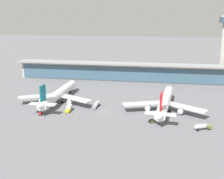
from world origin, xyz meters
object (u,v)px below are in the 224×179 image
airliner_centre_stand (165,102)px  service_truck_on_taxiway_grey (96,104)px  service_truck_near_nose_red (41,113)px  safety_cone_bravo (65,114)px  service_truck_under_wing_olive (202,127)px  service_truck_by_tail_olive (152,121)px  service_truck_mid_apron_yellow (69,108)px  airliner_left_stand (58,94)px  safety_cone_alpha (79,117)px

airliner_centre_stand → service_truck_on_taxiway_grey: 40.38m
service_truck_near_nose_red → safety_cone_bravo: size_ratio=4.48×
service_truck_under_wing_olive → safety_cone_bravo: (-71.71, 8.22, -1.39)m
service_truck_by_tail_olive → service_truck_mid_apron_yellow: bearing=168.5°
service_truck_under_wing_olive → service_truck_mid_apron_yellow: size_ratio=1.18×
airliner_centre_stand → service_truck_on_taxiway_grey: airliner_centre_stand is taller
safety_cone_bravo → service_truck_mid_apron_yellow: bearing=88.7°
service_truck_by_tail_olive → service_truck_on_taxiway_grey: (-33.65, 19.17, 0.83)m
airliner_left_stand → service_truck_under_wing_olive: airliner_left_stand is taller
service_truck_on_taxiway_grey → safety_cone_alpha: size_ratio=12.52×
safety_cone_alpha → airliner_centre_stand: bearing=23.5°
service_truck_under_wing_olive → service_truck_on_taxiway_grey: 62.72m
service_truck_mid_apron_yellow → safety_cone_alpha: service_truck_mid_apron_yellow is taller
service_truck_near_nose_red → service_truck_mid_apron_yellow: size_ratio=0.43×
service_truck_near_nose_red → service_truck_mid_apron_yellow: service_truck_mid_apron_yellow is taller
service_truck_on_taxiway_grey → safety_cone_bravo: service_truck_on_taxiway_grey is taller
service_truck_under_wing_olive → service_truck_mid_apron_yellow: bearing=168.1°
airliner_centre_stand → service_truck_near_nose_red: bearing=-164.3°
service_truck_by_tail_olive → safety_cone_alpha: service_truck_by_tail_olive is taller
service_truck_mid_apron_yellow → safety_cone_bravo: bearing=-91.3°
service_truck_on_taxiway_grey → service_truck_under_wing_olive: bearing=-23.0°
service_truck_near_nose_red → safety_cone_alpha: size_ratio=4.48×
service_truck_by_tail_olive → safety_cone_alpha: (-38.80, 0.09, -0.56)m
service_truck_on_taxiway_grey → safety_cone_alpha: (-5.14, -19.08, -1.39)m
airliner_left_stand → safety_cone_alpha: airliner_left_stand is taller
service_truck_under_wing_olive → safety_cone_alpha: 63.11m
service_truck_on_taxiway_grey → safety_cone_alpha: 19.81m
service_truck_by_tail_olive → safety_cone_bravo: 47.74m
service_truck_near_nose_red → service_truck_by_tail_olive: (60.98, -0.81, 0.00)m
service_truck_near_nose_red → service_truck_on_taxiway_grey: (27.32, 18.36, 0.83)m
airliner_left_stand → service_truck_by_tail_olive: (59.40, -24.51, -4.34)m
service_truck_by_tail_olive → service_truck_on_taxiway_grey: service_truck_on_taxiway_grey is taller
service_truck_under_wing_olive → safety_cone_alpha: service_truck_under_wing_olive is taller
service_truck_on_taxiway_grey → safety_cone_alpha: bearing=-105.1°
safety_cone_bravo → service_truck_near_nose_red: bearing=-171.4°
safety_cone_bravo → airliner_left_stand: bearing=118.5°
airliner_centre_stand → service_truck_on_taxiway_grey: size_ratio=7.09×
safety_cone_alpha → service_truck_mid_apron_yellow: bearing=132.4°
service_truck_by_tail_olive → safety_cone_bravo: (-47.65, 2.84, -0.56)m
service_truck_under_wing_olive → service_truck_mid_apron_yellow: service_truck_mid_apron_yellow is taller
service_truck_by_tail_olive → service_truck_under_wing_olive: bearing=-12.6°
airliner_left_stand → service_truck_on_taxiway_grey: size_ratio=7.08×
service_truck_mid_apron_yellow → service_truck_on_taxiway_grey: service_truck_mid_apron_yellow is taller
airliner_left_stand → service_truck_near_nose_red: (-1.57, -23.69, -4.34)m
service_truck_mid_apron_yellow → service_truck_by_tail_olive: size_ratio=2.26×
airliner_left_stand → safety_cone_bravo: bearing=-61.5°
airliner_centre_stand → safety_cone_alpha: size_ratio=88.77×
service_truck_under_wing_olive → service_truck_by_tail_olive: 24.67m
service_truck_near_nose_red → service_truck_mid_apron_yellow: 16.13m
airliner_centre_stand → service_truck_mid_apron_yellow: airliner_centre_stand is taller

